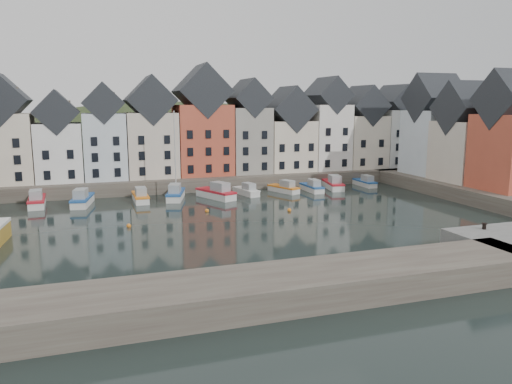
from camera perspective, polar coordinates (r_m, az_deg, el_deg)
name	(u,v)px	position (r m, az deg, el deg)	size (l,w,h in m)	color
ground	(257,224)	(56.84, 0.15, -3.65)	(260.00, 260.00, 0.00)	black
far_quay	(200,178)	(85.10, -6.36, 1.57)	(90.00, 16.00, 2.00)	#483E37
right_quay	(496,193)	(78.81, 25.76, -0.05)	(14.00, 54.00, 2.00)	#483E37
near_wall	(221,295)	(33.66, -4.02, -11.70)	(50.00, 6.00, 2.00)	#483E37
hillside	(177,245)	(114.15, -8.98, -6.05)	(153.60, 70.40, 64.00)	#212E17
far_terrace	(221,132)	(83.11, -3.99, 6.87)	(72.37, 8.16, 17.78)	#EFE0C8
right_terrace	(469,135)	(80.96, 23.18, 6.03)	(8.30, 24.25, 16.36)	silver
mooring_buoys	(212,215)	(60.72, -5.06, -2.65)	(20.50, 5.50, 0.50)	orange
boat_a	(37,201)	(72.33, -23.78, -0.92)	(2.34, 6.71, 2.55)	silver
boat_b	(82,200)	(70.81, -19.25, -0.84)	(3.25, 6.99, 2.58)	silver
boat_c	(140,197)	(71.23, -13.06, -0.53)	(1.93, 6.11, 2.34)	silver
boat_d	(176,194)	(71.99, -9.18, -0.18)	(3.82, 6.96, 12.72)	silver
boat_e	(217,193)	(71.93, -4.51, -0.12)	(4.82, 7.28, 2.69)	silver
boat_f	(247,191)	(74.49, -1.07, 0.13)	(2.87, 5.68, 2.09)	silver
boat_g	(284,188)	(76.76, 3.26, 0.42)	(3.68, 5.87, 2.16)	silver
boat_h	(312,187)	(78.00, 6.44, 0.53)	(1.80, 5.67, 2.17)	silver
boat_i	(333,184)	(80.78, 8.82, 0.89)	(3.35, 6.96, 2.57)	silver
boat_j	(365,182)	(84.48, 12.36, 1.08)	(1.69, 5.43, 2.09)	silver
mooring_bollard	(484,226)	(50.86, 24.64, -3.54)	(0.48, 0.48, 0.56)	black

